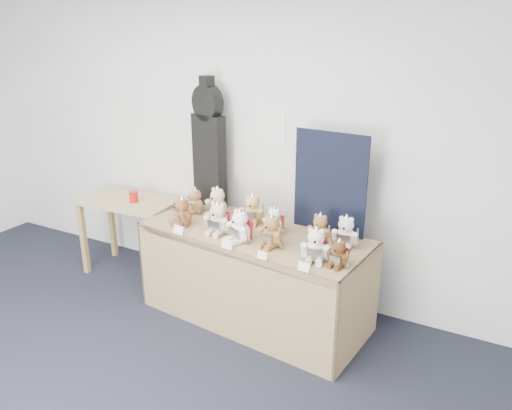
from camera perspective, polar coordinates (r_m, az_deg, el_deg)
The scene contains 22 objects.
room_shell at distance 4.33m, azimuth 2.08°, elevation 8.80°, with size 6.00×6.00×6.00m.
display_table at distance 4.06m, azimuth -0.81°, elevation -5.67°, with size 1.95×0.98×0.78m.
side_table at distance 5.03m, azimuth -14.25°, elevation -0.77°, with size 0.96×0.58×0.77m.
guitar_case at distance 4.53m, azimuth -5.42°, elevation 6.93°, with size 0.37×0.20×1.17m.
navy_board at distance 3.97m, azimuth 8.44°, elevation 2.48°, with size 0.61×0.02×0.82m, color black.
red_cup at distance 4.89m, azimuth -13.81°, elevation 0.92°, with size 0.08×0.08×0.11m, color #B4130C.
teddy_front_far_left at distance 4.20m, azimuth -8.47°, elevation -0.87°, with size 0.22×0.22×0.27m.
teddy_front_left at distance 4.00m, azimuth -4.40°, elevation -1.65°, with size 0.24×0.20×0.29m.
teddy_front_centre at distance 3.85m, azimuth -1.88°, elevation -2.55°, with size 0.23×0.22×0.29m.
teddy_front_right at distance 3.76m, azimuth 1.75°, elevation -3.12°, with size 0.23×0.21×0.28m.
teddy_front_far_right at distance 3.55m, azimuth 6.84°, elevation -4.70°, with size 0.24×0.21×0.28m.
teddy_front_end at distance 3.51m, azimuth 9.41°, elevation -5.59°, with size 0.18×0.16×0.22m.
teddy_back_left at distance 4.36m, azimuth -4.46°, elevation 0.19°, with size 0.24×0.21×0.29m.
teddy_back_centre_left at distance 4.19m, azimuth -0.45°, elevation -0.59°, with size 0.24×0.21×0.29m.
teddy_back_centre_right at distance 4.01m, azimuth 2.07°, elevation -1.88°, with size 0.20×0.17×0.24m.
teddy_back_right at distance 3.87m, azimuth 7.29°, elevation -2.77°, with size 0.21×0.17×0.25m.
teddy_back_end at distance 3.81m, azimuth 10.18°, elevation -3.16°, with size 0.23×0.19×0.27m.
teddy_back_far_left at distance 4.47m, azimuth -7.00°, elevation 0.37°, with size 0.20×0.21×0.25m.
entry_card_a at distance 4.04m, azimuth -8.86°, elevation -2.84°, with size 0.10×0.00×0.07m, color white.
entry_card_b at distance 3.75m, azimuth -3.36°, elevation -4.50°, with size 0.09×0.00×0.07m, color white.
entry_card_c at distance 3.58m, azimuth 0.70°, elevation -5.76°, with size 0.08×0.00×0.06m, color white.
entry_card_d at distance 3.43m, azimuth 5.47°, elevation -7.07°, with size 0.09×0.00×0.06m, color white.
Camera 1 is at (2.36, -1.33, 2.37)m, focal length 35.00 mm.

